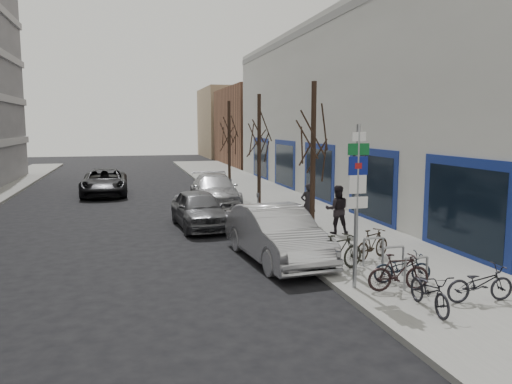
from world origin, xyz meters
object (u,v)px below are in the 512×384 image
bike_near_left (430,288)px  bike_mid_curb (402,265)px  highway_sign_pole (357,196)px  lane_car (104,182)px  tree_near (313,127)px  meter_back (231,189)px  tree_mid (259,127)px  bike_near_right (399,272)px  bike_mid_inner (339,252)px  parked_car_front (277,234)px  pedestrian_near (308,204)px  parked_car_mid (199,209)px  meter_mid (258,205)px  parked_car_back (215,190)px  meter_front (304,233)px  bike_rack (393,258)px  bike_far_curb (480,280)px  tree_far (229,126)px  bike_far_inner (372,244)px

bike_near_left → bike_mid_curb: bearing=81.6°
highway_sign_pole → lane_car: bearing=108.6°
tree_near → meter_back: bearing=92.5°
tree_near → tree_mid: size_ratio=1.00×
highway_sign_pole → bike_near_right: bearing=-27.6°
tree_near → bike_mid_inner: bearing=-90.2°
parked_car_front → pedestrian_near: pedestrian_near is taller
parked_car_mid → tree_mid: bearing=14.9°
meter_mid → bike_mid_curb: 8.59m
parked_car_front → parked_car_back: 11.12m
bike_mid_curb → parked_car_front: size_ratio=0.29×
tree_mid → bike_mid_inner: (-0.01, -8.58, -3.42)m
meter_front → pedestrian_near: size_ratio=0.74×
bike_rack → bike_near_left: bike_near_left is taller
bike_rack → meter_front: (-1.65, 2.40, 0.26)m
parked_car_mid → bike_rack: bearing=-68.8°
bike_near_left → parked_car_mid: 11.39m
tree_near → bike_far_curb: tree_near is taller
tree_far → bike_far_inner: (1.50, -14.18, -3.48)m
bike_mid_curb → pedestrian_near: size_ratio=0.88×
bike_rack → pedestrian_near: size_ratio=1.32×
bike_rack → bike_mid_inner: 1.46m
bike_rack → meter_back: meter_back is taller
bike_far_curb → parked_car_back: 16.49m
bike_far_inner → lane_car: 19.54m
highway_sign_pole → parked_car_front: highway_sign_pole is taller
tree_far → parked_car_mid: 8.65m
bike_far_curb → parked_car_front: bearing=37.9°
tree_near → parked_car_mid: bearing=116.9°
tree_far → bike_far_inner: size_ratio=3.52×
meter_mid → parked_car_front: parked_car_front is taller
meter_front → bike_mid_inner: meter_front is taller
tree_mid → meter_front: bearing=-93.7°
parked_car_front → lane_car: bearing=103.6°
meter_mid → pedestrian_near: bearing=-23.3°
bike_near_right → lane_car: (-7.66, 20.44, 0.16)m
highway_sign_pole → bike_near_left: 2.70m
bike_far_curb → parked_car_front: size_ratio=0.32×
meter_mid → parked_car_back: (-0.75, 6.01, -0.11)m
bike_mid_curb → bike_mid_inner: 1.79m
lane_car → pedestrian_near: 14.84m
meter_front → bike_mid_curb: (1.62, -2.93, -0.30)m
bike_near_left → bike_near_right: size_ratio=1.06×
bike_near_left → pedestrian_near: bearing=90.7°
highway_sign_pole → meter_back: bearing=91.0°
meter_mid → parked_car_front: size_ratio=0.25×
meter_front → bike_near_left: bearing=-76.3°
bike_mid_curb → pedestrian_near: (0.27, 7.62, 0.39)m
highway_sign_pole → bike_rack: 2.36m
bike_near_left → parked_car_back: (-1.92, 16.32, 0.15)m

